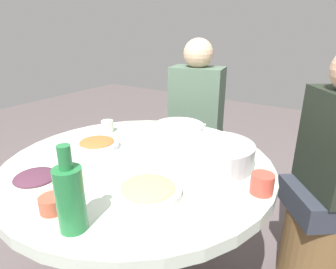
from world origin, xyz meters
TOP-DOWN VIEW (x-y plane):
  - round_dining_table at (0.00, 0.00)m, footprint 1.13×1.13m
  - rice_bowl at (0.15, -0.29)m, footprint 0.31×0.31m
  - soup_bowl at (0.37, 0.02)m, footprint 0.26×0.26m
  - dish_tofu_braise at (0.01, 0.26)m, footprint 0.21×0.21m
  - dish_eggplant at (-0.35, 0.19)m, footprint 0.21×0.21m
  - dish_noodles at (-0.18, -0.19)m, footprint 0.23×0.23m
  - green_bottle at (-0.44, -0.12)m, footprint 0.08×0.08m
  - tea_cup_near at (0.04, -0.51)m, footprint 0.08×0.08m
  - tea_cup_far at (0.19, 0.37)m, footprint 0.06×0.06m
  - tea_cup_side at (-0.42, -0.00)m, footprint 0.08×0.08m
  - stool_for_diner_left at (0.52, -0.70)m, footprint 0.33×0.33m
  - stool_for_diner_right at (0.84, 0.17)m, footprint 0.32×0.32m
  - diner_right at (0.84, 0.17)m, footprint 0.40×0.38m

SIDE VIEW (x-z plane):
  - stool_for_diner_left at x=0.52m, z-range 0.00..0.43m
  - stool_for_diner_right at x=0.84m, z-range 0.00..0.43m
  - round_dining_table at x=0.00m, z-range 0.25..0.97m
  - dish_noodles at x=-0.18m, z-range 0.72..0.76m
  - dish_tofu_braise at x=0.01m, z-range 0.72..0.76m
  - dish_eggplant at x=-0.35m, z-range 0.72..0.76m
  - tea_cup_side at x=-0.42m, z-range 0.72..0.77m
  - soup_bowl at x=0.37m, z-range 0.72..0.78m
  - diner_right at x=0.84m, z-range 0.37..1.13m
  - tea_cup_far at x=0.19m, z-range 0.72..0.78m
  - tea_cup_near at x=0.04m, z-range 0.72..0.79m
  - rice_bowl at x=0.15m, z-range 0.72..0.82m
  - green_bottle at x=-0.44m, z-range 0.70..0.95m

